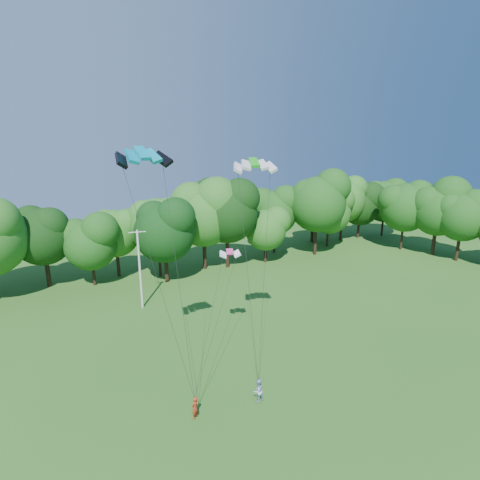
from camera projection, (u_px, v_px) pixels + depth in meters
name	position (u px, v px, depth m)	size (l,w,h in m)	color
utility_pole	(140.00, 269.00, 39.66)	(1.73, 0.41, 8.71)	silver
kite_flyer_left	(195.00, 408.00, 24.45)	(0.58, 0.38, 1.58)	#AB2C16
kite_flyer_right	(258.00, 391.00, 26.01)	(0.83, 0.65, 1.71)	#A1B0E0
kite_teal	(142.00, 153.00, 22.42)	(3.36, 1.77, 0.84)	#05839F
kite_green	(254.00, 163.00, 26.19)	(3.19, 2.11, 0.66)	green
kite_pink	(230.00, 252.00, 30.35)	(1.87, 1.32, 0.33)	#D43B7E
tree_back_center	(164.00, 225.00, 46.30)	(8.29, 8.29, 12.06)	black
tree_back_east	(314.00, 207.00, 65.28)	(6.89, 6.89, 10.03)	#342515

